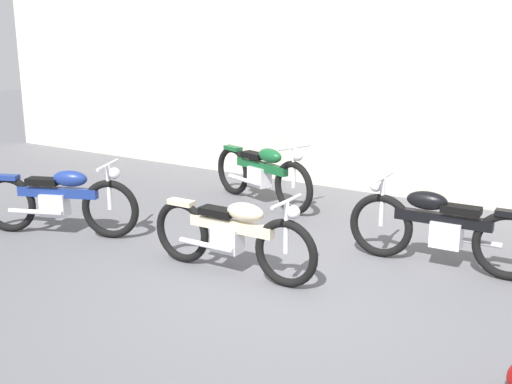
# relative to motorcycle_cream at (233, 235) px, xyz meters

# --- Properties ---
(ground_plane) EXTENTS (40.00, 40.00, 0.00)m
(ground_plane) POSITION_rel_motorcycle_cream_xyz_m (0.61, -0.22, -0.44)
(ground_plane) COLOR #56565B
(building_wall) EXTENTS (18.00, 0.30, 3.17)m
(building_wall) POSITION_rel_motorcycle_cream_xyz_m (0.61, 4.10, 1.15)
(building_wall) COLOR beige
(building_wall) RESTS_ON ground_plane
(motorcycle_cream) EXTENTS (2.02, 0.56, 0.90)m
(motorcycle_cream) POSITION_rel_motorcycle_cream_xyz_m (0.00, 0.00, 0.00)
(motorcycle_cream) COLOR black
(motorcycle_cream) RESTS_ON ground_plane
(motorcycle_black) EXTENTS (2.09, 0.58, 0.94)m
(motorcycle_black) POSITION_rel_motorcycle_cream_xyz_m (1.77, 1.35, 0.02)
(motorcycle_black) COLOR black
(motorcycle_black) RESTS_ON ground_plane
(motorcycle_blue) EXTENTS (1.98, 0.97, 0.94)m
(motorcycle_blue) POSITION_rel_motorcycle_cream_xyz_m (-2.55, -0.08, 0.02)
(motorcycle_blue) COLOR black
(motorcycle_blue) RESTS_ON ground_plane
(motorcycle_green) EXTENTS (2.06, 0.90, 0.96)m
(motorcycle_green) POSITION_rel_motorcycle_cream_xyz_m (-1.19, 2.50, 0.03)
(motorcycle_green) COLOR black
(motorcycle_green) RESTS_ON ground_plane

